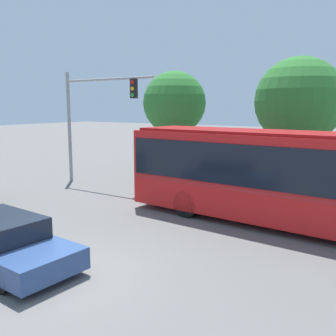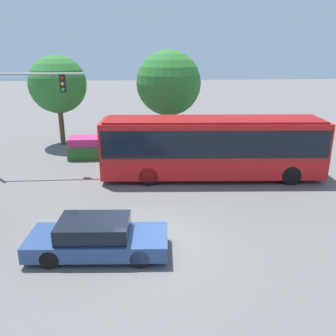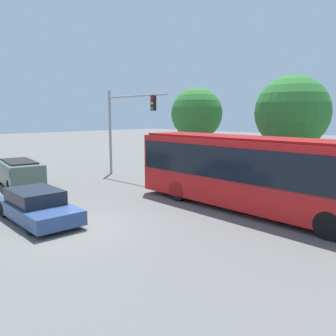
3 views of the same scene
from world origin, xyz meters
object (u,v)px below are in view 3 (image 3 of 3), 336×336
Objects in this scene: city_bus at (250,169)px; sedan_foreground at (36,206)px; traffic_light_pole at (123,119)px; street_tree_left at (197,114)px; suv_left_lane at (19,171)px; street_tree_centre at (292,112)px.

sedan_foreground is at bearing -122.94° from city_bus.
traffic_light_pole is 6.35m from street_tree_left.
street_tree_left is (-9.49, 7.87, 2.44)m from city_bus.
sedan_foreground is 0.82× the size of traffic_light_pole.
street_tree_left is (1.34, 6.20, 0.39)m from traffic_light_pole.
traffic_light_pole reaches higher than suv_left_lane.
sedan_foreground is 0.72× the size of street_tree_centre.
suv_left_lane is at bearing -130.39° from street_tree_centre.
sedan_foreground is 7.52m from suv_left_lane.
street_tree_left is at bearing 109.00° from sedan_foreground.
traffic_light_pole is 0.89× the size of street_tree_centre.
suv_left_lane is at bearing 165.37° from sedan_foreground.
city_bus is at bearing -77.30° from street_tree_centre.
street_tree_left is (-4.17, 15.07, 3.70)m from sedan_foreground.
city_bus is 2.45× the size of sedan_foreground.
traffic_light_pole is at bearing -146.25° from street_tree_centre.
sedan_foreground is at bearing -103.46° from street_tree_centre.
street_tree_centre reaches higher than traffic_light_pole.
city_bus is at bearing 32.47° from suv_left_lane.
city_bus is at bearing -39.69° from street_tree_left.
city_bus is 13.41m from suv_left_lane.
sedan_foreground is 0.76× the size of street_tree_left.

